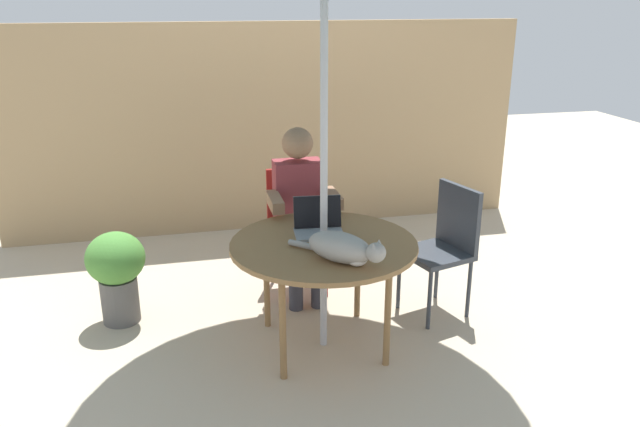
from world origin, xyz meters
The scene contains 9 objects.
ground_plane centered at (0.00, 0.00, 0.00)m, with size 14.00×14.00×0.00m, color #BCAD93.
fence_back centered at (0.00, 2.23, 0.95)m, with size 4.79×0.08×1.89m, color tan.
patio_table centered at (0.00, 0.00, 0.65)m, with size 1.14×1.14×0.70m.
chair_occupied centered at (0.00, 0.89, 0.53)m, with size 0.40×0.40×0.90m.
chair_empty centered at (0.92, 0.27, 0.53)m, with size 0.50×0.50×0.90m.
person_seated centered at (0.00, 0.73, 0.70)m, with size 0.48×0.48×1.24m.
laptop centered at (0.01, 0.18, 0.76)m, with size 0.32×0.28×0.21m.
cat centered at (0.04, -0.31, 0.78)m, with size 0.46×0.52×0.17m.
potted_plant_near_fence centered at (-1.27, 0.61, 0.38)m, with size 0.39×0.39×0.64m.
Camera 1 is at (-0.81, -3.40, 2.12)m, focal length 35.17 mm.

